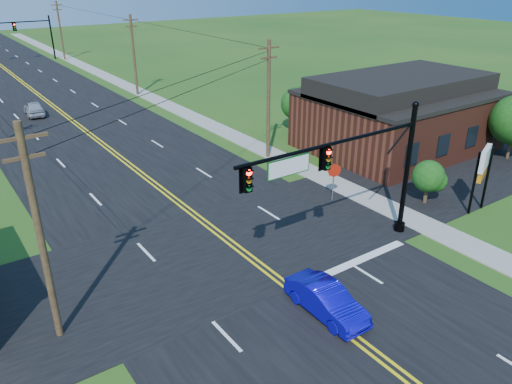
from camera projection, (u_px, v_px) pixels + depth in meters
road_main at (47, 103)px, 55.18m from camera, size 16.00×220.00×0.04m
road_cross at (231, 246)px, 26.78m from camera, size 70.00×10.00×0.04m
sidewalk at (174, 108)px, 53.19m from camera, size 2.00×160.00×0.08m
signal_mast_main at (349, 170)px, 24.12m from camera, size 11.30×0.60×7.48m
signal_mast_far at (22, 32)px, 78.06m from camera, size 10.98×0.60×7.48m
brick_building at (398, 119)px, 40.76m from camera, size 14.20×11.20×4.70m
utility_pole_left_a at (40, 233)px, 18.40m from camera, size 1.80×0.28×9.00m
utility_pole_right_a at (269, 98)px, 37.45m from camera, size 1.80×0.28×9.00m
utility_pole_right_b at (134, 54)px, 56.88m from camera, size 1.80×0.28×9.00m
utility_pole_right_c at (60, 30)px, 79.29m from camera, size 1.80×0.28×9.00m
tree_right_back at (298, 104)px, 44.55m from camera, size 3.00×3.00×4.10m
shrub_corner at (428, 176)px, 30.96m from camera, size 2.00×2.00×2.86m
blue_car at (326, 301)px, 21.29m from camera, size 1.46×4.15×1.37m
distant_car at (34, 109)px, 50.23m from camera, size 2.03×4.30×1.42m
stop_sign at (334, 174)px, 31.39m from camera, size 0.83×0.41×2.50m
pylon_sign at (484, 166)px, 29.51m from camera, size 1.94×1.02×4.09m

